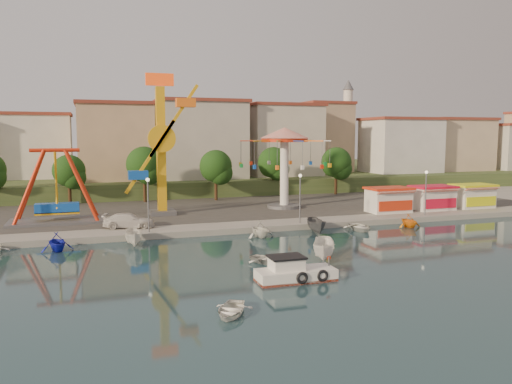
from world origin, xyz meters
name	(u,v)px	position (x,y,z in m)	size (l,w,h in m)	color
ground	(272,263)	(0.00, 0.00, 0.00)	(200.00, 200.00, 0.00)	#152F3B
quay_deck	(162,185)	(0.00, 62.00, 0.30)	(200.00, 100.00, 0.60)	#9E998E
asphalt_pad	(195,205)	(0.00, 30.00, 0.60)	(90.00, 28.00, 0.01)	#4C4944
hill_terrace	(159,177)	(0.00, 67.00, 1.50)	(200.00, 60.00, 3.00)	#384C26
pirate_ship_ride	(56,188)	(-16.75, 21.53, 4.39)	(10.00, 5.00, 8.00)	#59595E
kamikaze_tower	(164,148)	(-4.95, 23.22, 8.52)	(5.96, 3.10, 16.50)	#59595E
wave_swinger	(284,149)	(10.57, 24.09, 8.20)	(11.60, 11.60, 10.40)	#59595E
booth_left	(389,200)	(21.28, 16.49, 2.16)	(5.40, 3.78, 3.08)	white
booth_mid	(433,198)	(27.75, 16.49, 2.16)	(5.40, 3.78, 3.08)	white
booth_right	(473,196)	(33.97, 16.49, 2.16)	(5.40, 3.78, 3.08)	white
lamp_post_1	(148,206)	(-8.00, 13.00, 3.10)	(0.14, 0.14, 5.00)	#59595E
lamp_post_2	(300,200)	(8.00, 13.00, 3.10)	(0.14, 0.14, 5.00)	#59595E
lamp_post_3	(426,194)	(24.00, 13.00, 3.10)	(0.14, 0.14, 5.00)	#59595E
tree_1	(69,171)	(-16.00, 36.24, 5.20)	(4.35, 4.35, 6.80)	#382314
tree_2	(144,164)	(-6.00, 35.81, 5.92)	(5.02, 5.02, 7.85)	#382314
tree_3	(216,166)	(4.00, 34.36, 5.55)	(4.68, 4.68, 7.32)	#382314
tree_4	(273,163)	(14.00, 37.35, 5.75)	(4.86, 4.86, 7.60)	#382314
tree_5	(336,162)	(24.00, 35.54, 5.71)	(4.83, 4.83, 7.54)	#382314
building_1	(37,152)	(-21.33, 51.38, 7.32)	(12.33, 9.01, 8.63)	silver
building_2	(121,144)	(-8.19, 51.96, 8.62)	(11.95, 9.28, 11.23)	tan
building_3	(205,149)	(5.60, 48.80, 7.60)	(12.59, 10.50, 9.20)	beige
building_4	(271,148)	(19.07, 52.20, 7.62)	(10.75, 9.23, 9.24)	beige
building_5	(340,143)	(32.37, 50.33, 8.61)	(12.77, 10.96, 11.21)	tan
building_6	(397,140)	(44.15, 48.77, 9.18)	(8.23, 8.98, 12.36)	silver
building_7	(431,148)	(56.03, 53.70, 7.38)	(11.59, 10.93, 8.76)	beige
building_8	(507,139)	(69.93, 47.19, 9.29)	(12.84, 9.28, 12.58)	beige
minaret	(348,123)	(36.00, 54.00, 12.55)	(2.80, 2.80, 18.00)	silver
cabin_motorboat	(294,274)	(-0.20, -4.93, 0.51)	(5.49, 2.28, 1.92)	white
rowboat_a	(268,259)	(-0.28, 0.05, 0.33)	(2.25, 3.15, 0.65)	silver
rowboat_b	(231,310)	(-6.09, -9.95, 0.31)	(2.15, 3.02, 0.62)	white
skiff	(324,250)	(4.31, -0.43, 0.88)	(1.71, 4.54, 1.75)	white
van	(129,220)	(-9.67, 15.86, 1.34)	(2.08, 5.11, 1.48)	silver
moored_boat_1	(57,242)	(-16.18, 9.80, 0.82)	(2.68, 3.10, 1.63)	#151DBA
moored_boat_2	(134,238)	(-9.72, 9.80, 0.75)	(1.47, 3.90, 1.51)	silver
moored_boat_4	(260,229)	(2.40, 9.80, 0.83)	(2.71, 3.14, 1.66)	silver
moored_boat_5	(317,226)	(8.47, 9.80, 0.80)	(1.55, 4.13, 1.59)	#505155
moored_boat_6	(360,227)	(13.48, 9.80, 0.39)	(2.67, 3.73, 0.77)	white
moored_boat_7	(409,221)	(19.52, 9.80, 0.75)	(2.44, 2.83, 1.49)	orange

